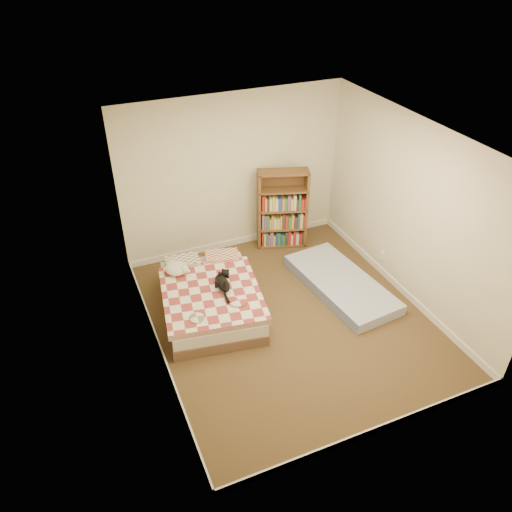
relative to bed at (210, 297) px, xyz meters
name	(u,v)px	position (x,y,z in m)	size (l,w,h in m)	color
room	(292,243)	(0.91, -0.59, 0.99)	(3.51, 4.01, 2.51)	#4A391F
bed	(210,297)	(0.00, 0.00, 0.00)	(1.47, 1.89, 0.46)	brown
bookshelf	(281,217)	(1.61, 1.14, 0.29)	(0.86, 0.50, 1.31)	brown
floor_mattress	(341,284)	(1.89, -0.30, -0.13)	(0.82, 1.81, 0.16)	#6B7BB2
black_cat	(222,282)	(0.16, -0.08, 0.27)	(0.33, 0.63, 0.14)	black
white_dog	(177,268)	(-0.32, 0.43, 0.28)	(0.33, 0.33, 0.16)	white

